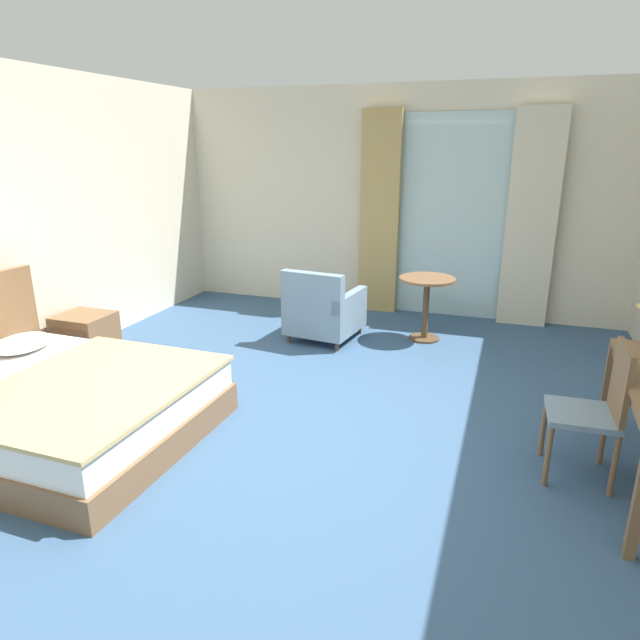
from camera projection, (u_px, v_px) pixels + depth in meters
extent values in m
cube|color=#38567A|center=(290.00, 441.00, 4.27)|extent=(6.37, 7.90, 0.10)
cube|color=beige|center=(396.00, 202.00, 7.14)|extent=(5.97, 0.12, 2.84)
cube|color=silver|center=(453.00, 218.00, 6.89)|extent=(1.38, 0.02, 2.50)
cube|color=tan|center=(380.00, 214.00, 7.08)|extent=(0.50, 0.10, 2.54)
cube|color=beige|center=(531.00, 220.00, 6.51)|extent=(0.57, 0.10, 2.54)
cube|color=brown|center=(61.00, 421.00, 4.22)|extent=(2.12, 1.76, 0.23)
cube|color=white|center=(57.00, 395.00, 4.15)|extent=(2.05, 1.71, 0.22)
cube|color=tan|center=(91.00, 386.00, 4.00)|extent=(1.41, 1.73, 0.03)
ellipsoid|color=white|center=(22.00, 343.00, 4.72)|extent=(0.40, 0.52, 0.13)
cube|color=brown|center=(86.00, 337.00, 5.66)|extent=(0.51, 0.47, 0.49)
cube|color=brown|center=(68.00, 336.00, 5.42)|extent=(0.43, 0.01, 0.12)
cube|color=brown|center=(640.00, 500.00, 2.89)|extent=(0.06, 0.06, 0.72)
cube|color=brown|center=(607.00, 388.00, 4.21)|extent=(0.06, 0.06, 0.72)
cube|color=gray|center=(582.00, 414.00, 3.62)|extent=(0.44, 0.44, 0.04)
cube|color=brown|center=(621.00, 382.00, 3.49)|extent=(0.05, 0.41, 0.47)
cylinder|color=brown|center=(543.00, 428.00, 3.92)|extent=(0.04, 0.04, 0.42)
cylinder|color=brown|center=(548.00, 456.00, 3.57)|extent=(0.04, 0.04, 0.42)
cylinder|color=brown|center=(603.00, 436.00, 3.81)|extent=(0.04, 0.04, 0.42)
cylinder|color=brown|center=(614.00, 466.00, 3.46)|extent=(0.04, 0.04, 0.42)
cube|color=gray|center=(325.00, 317.00, 6.31)|extent=(0.80, 0.84, 0.31)
cube|color=gray|center=(312.00, 292.00, 5.92)|extent=(0.72, 0.20, 0.42)
cube|color=gray|center=(350.00, 300.00, 6.11)|extent=(0.19, 0.77, 0.16)
cube|color=gray|center=(301.00, 294.00, 6.36)|extent=(0.19, 0.77, 0.16)
cylinder|color=#4C3D2D|center=(360.00, 329.00, 6.52)|extent=(0.04, 0.04, 0.10)
cylinder|color=#4C3D2D|center=(315.00, 323.00, 6.77)|extent=(0.04, 0.04, 0.10)
cylinder|color=#4C3D2D|center=(337.00, 346.00, 5.97)|extent=(0.04, 0.04, 0.10)
cylinder|color=#4C3D2D|center=(289.00, 338.00, 6.22)|extent=(0.04, 0.04, 0.10)
cylinder|color=brown|center=(427.00, 279.00, 6.13)|extent=(0.62, 0.62, 0.03)
cylinder|color=brown|center=(426.00, 310.00, 6.24)|extent=(0.07, 0.07, 0.69)
cylinder|color=brown|center=(424.00, 338.00, 6.34)|extent=(0.34, 0.34, 0.02)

